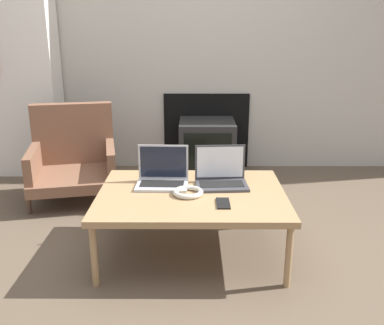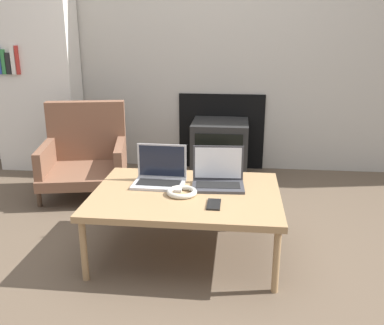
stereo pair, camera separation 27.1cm
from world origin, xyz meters
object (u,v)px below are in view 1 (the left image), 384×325
Objects in this scene: tv at (207,148)px; armchair at (74,156)px; phone at (223,203)px; laptop_left at (163,176)px; laptop_right at (221,176)px; headphones at (188,192)px.

tv is 0.67× the size of armchair.
phone is 1.59m from tv.
laptop_left is at bearing 138.62° from phone.
armchair reaches higher than tv.
laptop_left is at bearing -103.36° from tv.
laptop_right is (0.35, -0.00, 0.00)m from laptop_left.
armchair reaches higher than phone.
laptop_right reaches higher than phone.
laptop_left is 0.46m from phone.
laptop_right is 0.63× the size of tv.
laptop_right reaches higher than tv.
laptop_right is 1.36m from armchair.
armchair is at bearing 135.30° from phone.
tv is at bearing 91.53° from phone.
headphones is 0.23× the size of armchair.
phone is at bearing -39.72° from laptop_left.
laptop_left is 0.23m from headphones.
tv is 1.17m from armchair.
headphones is at bearing -45.89° from laptop_left.
armchair reaches higher than laptop_left.
tv is at bearing 78.30° from laptop_left.
headphones is (-0.20, -0.17, -0.04)m from laptop_right.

